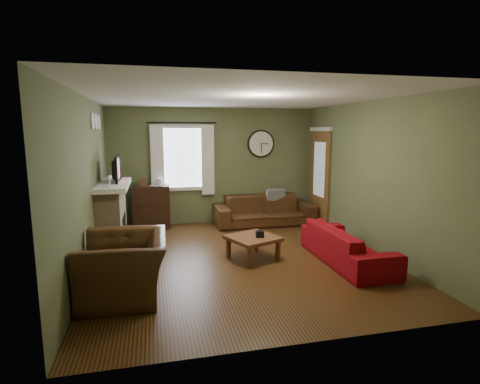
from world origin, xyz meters
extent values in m
cube|color=#442911|center=(0.00, 0.00, 0.00)|extent=(4.60, 5.20, 0.00)
cube|color=white|center=(0.00, 0.00, 2.60)|extent=(4.60, 5.20, 0.00)
cube|color=#5A6640|center=(-2.30, 0.00, 1.30)|extent=(0.00, 5.20, 2.60)
cube|color=#5A6640|center=(2.30, 0.00, 1.30)|extent=(0.00, 5.20, 2.60)
cube|color=#5A6640|center=(0.00, 2.60, 1.30)|extent=(4.60, 0.00, 2.60)
cube|color=#5A6640|center=(0.00, -2.60, 1.30)|extent=(4.60, 0.00, 2.60)
cube|color=tan|center=(-2.10, 1.15, 0.55)|extent=(0.40, 1.40, 1.10)
cube|color=black|center=(-1.91, 1.15, 0.30)|extent=(0.04, 0.60, 0.55)
cube|color=white|center=(-2.07, 1.15, 1.14)|extent=(0.58, 1.60, 0.08)
imported|color=black|center=(-2.05, 1.30, 1.35)|extent=(0.08, 0.60, 0.35)
cube|color=#994C3F|center=(-1.97, 1.30, 1.41)|extent=(0.02, 0.62, 0.36)
cylinder|color=white|center=(-2.28, 0.80, 2.25)|extent=(0.28, 0.28, 0.03)
cylinder|color=white|center=(-2.28, 1.15, 2.25)|extent=(0.28, 0.28, 0.03)
cylinder|color=white|center=(-2.28, 1.50, 2.25)|extent=(0.28, 0.28, 0.03)
cylinder|color=black|center=(-0.70, 2.48, 2.27)|extent=(0.03, 0.03, 1.50)
cube|color=white|center=(-1.25, 2.48, 1.45)|extent=(0.28, 0.04, 1.55)
cube|color=white|center=(-0.15, 2.48, 1.45)|extent=(0.28, 0.04, 1.55)
cube|color=brown|center=(2.27, 1.85, 1.05)|extent=(0.05, 0.90, 2.10)
imported|color=brown|center=(-1.38, 2.25, 0.96)|extent=(0.25, 0.26, 0.02)
imported|color=#412613|center=(1.07, 2.14, 0.33)|extent=(2.23, 0.87, 0.65)
cube|color=gray|center=(1.46, 2.43, 0.55)|extent=(0.42, 0.28, 0.41)
cube|color=gray|center=(1.37, 2.33, 0.55)|extent=(0.41, 0.16, 0.40)
imported|color=maroon|center=(1.64, -0.56, 0.29)|extent=(0.77, 1.97, 0.57)
imported|color=#412613|center=(-1.74, -1.06, 0.39)|extent=(1.08, 1.22, 0.78)
cube|color=black|center=(0.30, -0.14, 0.40)|extent=(0.15, 0.15, 0.10)
camera|label=1|loc=(-1.35, -5.79, 2.09)|focal=28.00mm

